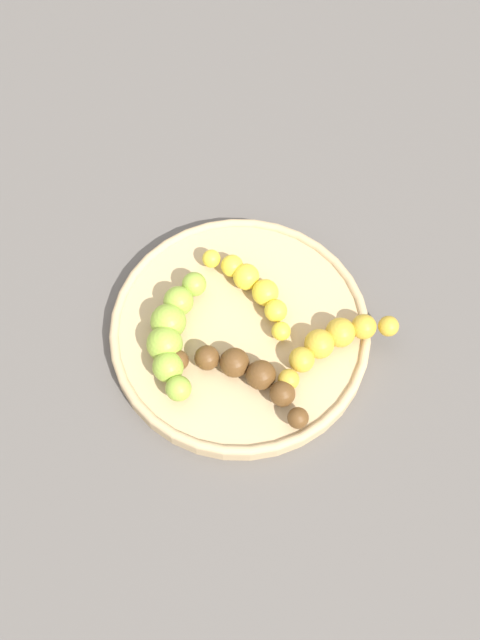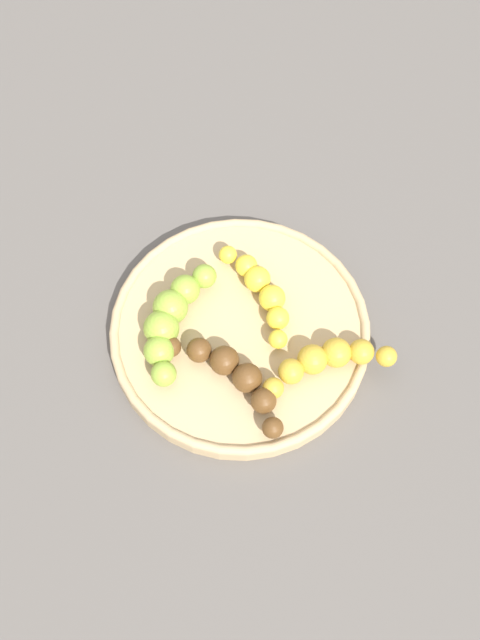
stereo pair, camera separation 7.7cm
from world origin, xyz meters
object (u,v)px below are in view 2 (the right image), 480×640
(fruit_bowl, at_px, (240,331))
(banana_yellow, at_px, (263,291))
(banana_overripe, at_px, (232,374))
(banana_green, at_px, (171,319))
(banana_spotted, at_px, (326,361))

(fruit_bowl, height_order, banana_yellow, banana_yellow)
(banana_yellow, bearing_deg, banana_overripe, -135.96)
(banana_yellow, height_order, banana_green, banana_green)
(fruit_bowl, bearing_deg, banana_spotted, 172.93)
(fruit_bowl, xyz_separation_m, banana_yellow, (-0.01, -0.04, 0.02))
(banana_green, bearing_deg, banana_spotted, -177.06)
(banana_overripe, bearing_deg, banana_spotted, -41.27)
(fruit_bowl, distance_m, banana_yellow, 0.05)
(fruit_bowl, bearing_deg, banana_overripe, 101.76)
(fruit_bowl, relative_size, banana_spotted, 2.33)
(banana_overripe, distance_m, banana_spotted, 0.10)
(banana_spotted, height_order, banana_green, banana_green)
(banana_overripe, relative_size, banana_green, 1.02)
(fruit_bowl, bearing_deg, banana_yellow, -103.34)
(banana_spotted, relative_size, banana_green, 0.82)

